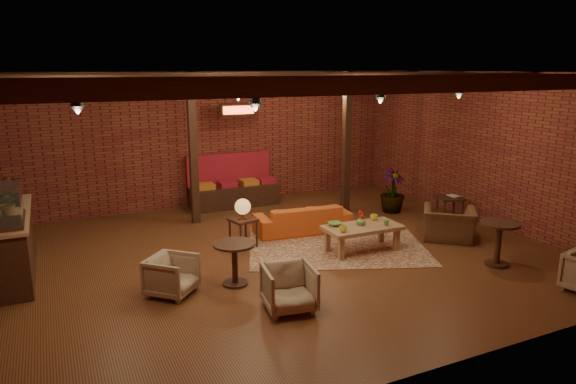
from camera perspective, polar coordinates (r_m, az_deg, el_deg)
name	(u,v)px	position (r m, az deg, el deg)	size (l,w,h in m)	color
floor	(268,257)	(9.20, -2.19, -7.22)	(10.00, 10.00, 0.00)	#3C210F
ceiling	(267,72)	(8.60, -2.39, 13.14)	(10.00, 8.00, 0.02)	black
wall_back	(202,140)	(12.49, -9.51, 5.76)	(10.00, 0.02, 3.20)	maroon
wall_front	(421,237)	(5.42, 14.55, -4.83)	(10.00, 0.02, 3.20)	maroon
wall_right	(486,149)	(11.63, 21.11, 4.45)	(0.02, 8.00, 3.20)	maroon
ceiling_beams	(267,80)	(8.60, -2.38, 12.34)	(9.80, 6.40, 0.22)	black
ceiling_pipe	(234,90)	(10.10, -5.97, 11.16)	(0.12, 0.12, 9.60)	black
post_left	(193,150)	(11.00, -10.51, 4.66)	(0.16, 0.16, 3.20)	black
post_right	(346,143)	(11.79, 6.52, 5.39)	(0.16, 0.16, 3.20)	black
service_counter	(5,228)	(9.29, -28.93, -3.57)	(0.80, 2.50, 1.60)	black
plant_counter	(9,199)	(9.37, -28.56, -0.72)	(0.35, 0.39, 0.30)	#337F33
banquette	(233,186)	(12.44, -6.09, 0.69)	(2.10, 0.70, 1.00)	#A21B2D
service_sign	(238,110)	(11.74, -5.58, 9.07)	(0.86, 0.06, 0.30)	#FF4119
ceiling_spotlights	(267,94)	(8.61, -2.36, 10.87)	(6.40, 4.40, 0.28)	black
rug	(336,245)	(9.83, 5.34, -5.84)	(3.25, 2.49, 0.01)	maroon
sofa	(302,218)	(10.47, 1.60, -2.96)	(1.94, 0.76, 0.57)	#C74E1B
coffee_table	(361,229)	(9.44, 8.16, -4.06)	(1.42, 0.72, 0.73)	#8B5B40
side_table_lamp	(243,210)	(9.51, -5.05, -2.05)	(0.54, 0.54, 0.93)	black
round_table_left	(235,256)	(7.97, -5.95, -7.14)	(0.65, 0.65, 0.68)	black
armchair_a	(172,274)	(7.83, -12.80, -8.83)	(0.63, 0.59, 0.65)	beige
armchair_b	(289,286)	(7.19, 0.12, -10.36)	(0.68, 0.64, 0.70)	beige
armchair_right	(449,219)	(10.46, 17.48, -2.83)	(0.97, 0.63, 0.85)	brown
side_table_book	(450,199)	(11.63, 17.54, -0.72)	(0.63, 0.63, 0.58)	black
round_table_right	(499,237)	(9.36, 22.38, -4.62)	(0.65, 0.65, 0.76)	black
plant_tall	(395,148)	(11.91, 11.76, 4.78)	(1.68, 1.68, 2.99)	#4C7F4C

